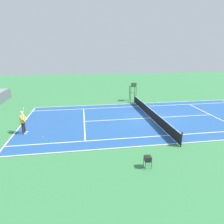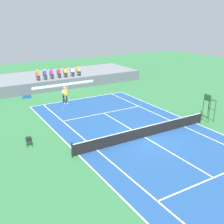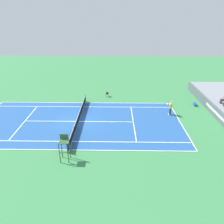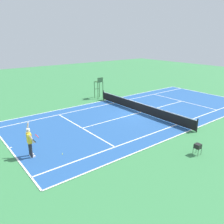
{
  "view_description": "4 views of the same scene",
  "coord_description": "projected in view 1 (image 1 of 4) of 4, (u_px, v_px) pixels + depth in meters",
  "views": [
    {
      "loc": [
        -16.74,
        6.4,
        6.17
      ],
      "look_at": [
        -0.59,
        3.89,
        1.0
      ],
      "focal_mm": 30.62,
      "sensor_mm": 36.0,
      "label": 1
    },
    {
      "loc": [
        -11.96,
        -15.06,
        8.79
      ],
      "look_at": [
        -0.59,
        3.89,
        1.0
      ],
      "focal_mm": 44.19,
      "sensor_mm": 36.0,
      "label": 2
    },
    {
      "loc": [
        20.64,
        4.27,
        11.5
      ],
      "look_at": [
        -0.59,
        3.89,
        1.0
      ],
      "focal_mm": 32.24,
      "sensor_mm": 36.0,
      "label": 3
    },
    {
      "loc": [
        -14.63,
        14.87,
        6.88
      ],
      "look_at": [
        -0.59,
        3.89,
        1.0
      ],
      "focal_mm": 36.95,
      "sensor_mm": 36.0,
      "label": 4
    }
  ],
  "objects": [
    {
      "name": "ground_plane",
      "position": [
        151.0,
        118.0,
        18.57
      ],
      "size": [
        80.0,
        80.0,
        0.0
      ],
      "primitive_type": "plane",
      "color": "#387F47"
    },
    {
      "name": "court",
      "position": [
        151.0,
        118.0,
        18.57
      ],
      "size": [
        11.08,
        23.88,
        0.03
      ],
      "color": "#235193",
      "rests_on": "ground"
    },
    {
      "name": "net",
      "position": [
        151.0,
        113.0,
        18.41
      ],
      "size": [
        11.98,
        0.1,
        1.07
      ],
      "color": "black",
      "rests_on": "ground"
    },
    {
      "name": "tennis_player",
      "position": [
        23.0,
        122.0,
        14.78
      ],
      "size": [
        0.8,
        0.62,
        2.08
      ],
      "color": "#232328",
      "rests_on": "ground"
    },
    {
      "name": "tennis_ball",
      "position": [
        43.0,
        137.0,
        14.45
      ],
      "size": [
        0.07,
        0.07,
        0.07
      ],
      "primitive_type": "sphere",
      "color": "#D1E533",
      "rests_on": "ground"
    },
    {
      "name": "umpire_chair",
      "position": [
        133.0,
        89.0,
        24.54
      ],
      "size": [
        0.77,
        0.77,
        2.44
      ],
      "color": "#2D562D",
      "rests_on": "ground"
    },
    {
      "name": "ball_hopper",
      "position": [
        148.0,
        158.0,
        10.49
      ],
      "size": [
        0.36,
        0.36,
        0.7
      ],
      "color": "black",
      "rests_on": "ground"
    }
  ]
}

